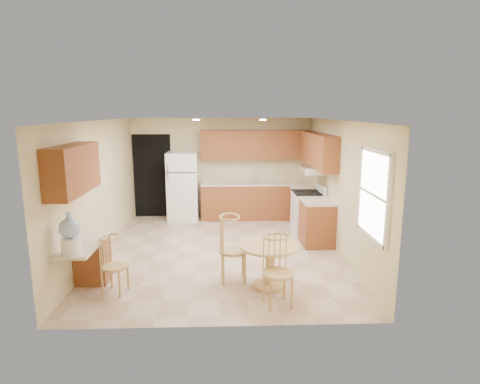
{
  "coord_description": "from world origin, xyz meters",
  "views": [
    {
      "loc": [
        0.1,
        -7.38,
        2.68
      ],
      "look_at": [
        0.38,
        0.3,
        1.11
      ],
      "focal_mm": 30.0,
      "sensor_mm": 36.0,
      "label": 1
    }
  ],
  "objects_px": {
    "refrigerator": "(183,186)",
    "chair_table_a": "(233,244)",
    "dining_table": "(270,260)",
    "water_crock": "(70,235)",
    "chair_desk": "(112,261)",
    "stove": "(308,212)",
    "chair_table_b": "(279,267)"
  },
  "relations": [
    {
      "from": "chair_table_b",
      "to": "chair_desk",
      "type": "distance_m",
      "value": 2.42
    },
    {
      "from": "dining_table",
      "to": "chair_table_a",
      "type": "height_order",
      "value": "chair_table_a"
    },
    {
      "from": "refrigerator",
      "to": "chair_table_a",
      "type": "relative_size",
      "value": 1.59
    },
    {
      "from": "dining_table",
      "to": "chair_table_b",
      "type": "height_order",
      "value": "chair_table_b"
    },
    {
      "from": "chair_desk",
      "to": "refrigerator",
      "type": "bearing_deg",
      "value": -175.4
    },
    {
      "from": "dining_table",
      "to": "chair_desk",
      "type": "height_order",
      "value": "chair_desk"
    },
    {
      "from": "stove",
      "to": "chair_desk",
      "type": "xyz_separation_m",
      "value": [
        -3.47,
        -2.99,
        0.06
      ]
    },
    {
      "from": "refrigerator",
      "to": "chair_desk",
      "type": "xyz_separation_m",
      "value": [
        -0.6,
        -4.21,
        -0.31
      ]
    },
    {
      "from": "chair_table_a",
      "to": "chair_table_b",
      "type": "distance_m",
      "value": 1.03
    },
    {
      "from": "stove",
      "to": "chair_table_b",
      "type": "distance_m",
      "value": 3.65
    },
    {
      "from": "refrigerator",
      "to": "dining_table",
      "type": "distance_m",
      "value": 4.38
    },
    {
      "from": "chair_table_b",
      "to": "chair_desk",
      "type": "bearing_deg",
      "value": -21.75
    },
    {
      "from": "stove",
      "to": "dining_table",
      "type": "bearing_deg",
      "value": -112.54
    },
    {
      "from": "chair_desk",
      "to": "stove",
      "type": "bearing_deg",
      "value": 143.44
    },
    {
      "from": "refrigerator",
      "to": "dining_table",
      "type": "height_order",
      "value": "refrigerator"
    },
    {
      "from": "stove",
      "to": "chair_desk",
      "type": "height_order",
      "value": "stove"
    },
    {
      "from": "refrigerator",
      "to": "chair_table_b",
      "type": "bearing_deg",
      "value": -69.38
    },
    {
      "from": "chair_table_b",
      "to": "chair_table_a",
      "type": "bearing_deg",
      "value": -64.39
    },
    {
      "from": "stove",
      "to": "water_crock",
      "type": "bearing_deg",
      "value": -139.94
    },
    {
      "from": "dining_table",
      "to": "water_crock",
      "type": "relative_size",
      "value": 1.6
    },
    {
      "from": "refrigerator",
      "to": "chair_table_a",
      "type": "height_order",
      "value": "refrigerator"
    },
    {
      "from": "chair_table_a",
      "to": "chair_table_b",
      "type": "xyz_separation_m",
      "value": [
        0.6,
        -0.83,
        -0.05
      ]
    },
    {
      "from": "refrigerator",
      "to": "chair_table_a",
      "type": "bearing_deg",
      "value": -73.2
    },
    {
      "from": "dining_table",
      "to": "water_crock",
      "type": "distance_m",
      "value": 2.87
    },
    {
      "from": "chair_table_b",
      "to": "chair_desk",
      "type": "relative_size",
      "value": 1.14
    },
    {
      "from": "chair_table_b",
      "to": "water_crock",
      "type": "xyz_separation_m",
      "value": [
        -2.82,
        0.17,
        0.43
      ]
    },
    {
      "from": "refrigerator",
      "to": "stove",
      "type": "height_order",
      "value": "refrigerator"
    },
    {
      "from": "refrigerator",
      "to": "chair_desk",
      "type": "relative_size",
      "value": 1.95
    },
    {
      "from": "refrigerator",
      "to": "dining_table",
      "type": "bearing_deg",
      "value": -66.84
    },
    {
      "from": "chair_table_a",
      "to": "chair_desk",
      "type": "xyz_separation_m",
      "value": [
        -1.77,
        -0.35,
        -0.12
      ]
    },
    {
      "from": "dining_table",
      "to": "chair_desk",
      "type": "bearing_deg",
      "value": -175.08
    },
    {
      "from": "chair_table_a",
      "to": "water_crock",
      "type": "bearing_deg",
      "value": -76.09
    }
  ]
}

